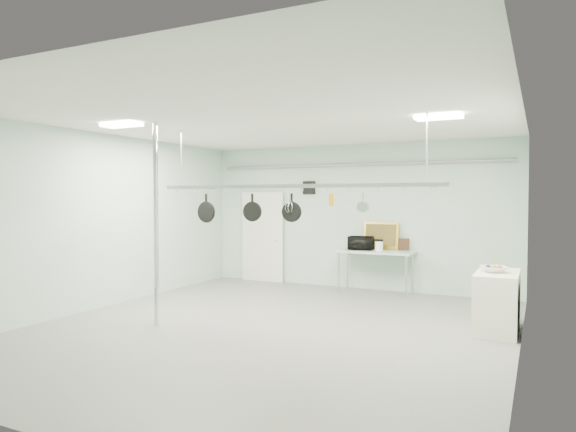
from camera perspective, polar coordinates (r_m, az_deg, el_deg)
The scene contains 25 objects.
floor at distance 8.08m, azimuth -2.07°, elevation -12.42°, with size 8.00×8.00×0.00m, color gray.
ceiling at distance 7.91m, azimuth -2.10°, elevation 10.56°, with size 7.00×8.00×0.02m, color silver.
back_wall at distance 11.50m, azimuth 7.40°, elevation -0.05°, with size 7.00×0.02×3.20m, color silver.
right_wall at distance 6.90m, azimuth 24.35°, elevation -1.62°, with size 0.02×8.00×3.20m, color silver.
door at distance 12.42m, azimuth -2.79°, elevation -2.42°, with size 1.10×0.10×2.20m, color silver.
wall_vent at distance 11.88m, azimuth 2.35°, elevation 3.17°, with size 0.30×0.04×0.30m, color black.
conduit_pipe at distance 11.43m, azimuth 7.28°, elevation 5.71°, with size 0.07×0.07×6.60m, color gray.
chrome_pole at distance 8.31m, azimuth -14.47°, elevation -0.91°, with size 0.08×0.08×3.20m, color silver.
prep_table at distance 11.00m, azimuth 9.69°, elevation -4.16°, with size 1.60×0.70×0.91m.
side_cabinet at distance 8.45m, azimuth 22.22°, elevation -8.80°, with size 0.60×1.20×0.90m, color white.
pot_rack at distance 8.00m, azimuth 0.19°, elevation 3.56°, with size 4.80×0.06×1.00m.
light_panel_left at distance 8.56m, azimuth -18.02°, elevation 9.61°, with size 0.65×0.30×0.05m, color white.
light_panel_right at distance 7.69m, azimuth 16.39°, elevation 10.50°, with size 0.65×0.30×0.05m, color white.
microwave at distance 11.07m, azimuth 8.11°, elevation -3.00°, with size 0.51×0.35×0.28m, color black.
coffee_canister at distance 10.91m, azimuth 10.07°, elevation -3.30°, with size 0.17×0.17×0.20m, color white.
painting_large at distance 11.25m, azimuth 10.28°, elevation -2.18°, with size 0.78×0.05×0.58m, color gold.
painting_small at distance 11.15m, azimuth 12.53°, elevation -3.08°, with size 0.30×0.04×0.25m, color #331E11.
fruit_bowl at distance 8.33m, azimuth 21.90°, elevation -5.51°, with size 0.38×0.38×0.09m, color silver.
skillet_left at distance 8.81m, azimuth -9.07°, elevation 0.93°, with size 0.36×0.06×0.47m, color black, non-canonical shape.
skillet_mid at distance 8.32m, azimuth -3.99°, elevation 1.02°, with size 0.32×0.06×0.43m, color black, non-canonical shape.
skillet_right at distance 7.99m, azimuth 0.40°, elevation 0.96°, with size 0.31×0.06×0.44m, color black, non-canonical shape.
whisk at distance 8.00m, azimuth 0.27°, elevation 1.48°, with size 0.17×0.17×0.29m, color #B6B6BB, non-canonical shape.
grater at distance 7.72m, azimuth 4.86°, elevation 1.77°, with size 0.08×0.02×0.20m, color gold, non-canonical shape.
saucepan at distance 7.55m, azimuth 8.31°, elevation 1.45°, with size 0.16×0.09×0.28m, color #A5A6AA, non-canonical shape.
fruit_cluster at distance 8.32m, azimuth 21.90°, elevation -5.23°, with size 0.24×0.24×0.09m, color #B03110, non-canonical shape.
Camera 1 is at (3.72, -6.89, 2.02)m, focal length 32.00 mm.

